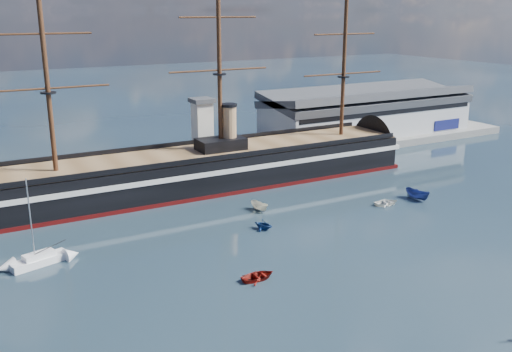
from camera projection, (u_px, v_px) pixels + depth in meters
ground at (261, 213)px, 106.56m from camera, size 600.00×600.00×0.00m
quay at (224, 163)px, 141.43m from camera, size 180.00×18.00×2.00m
warehouse at (367, 112)px, 164.97m from camera, size 63.00×21.00×11.60m
quay_tower at (203, 129)px, 132.92m from camera, size 5.00×5.00×15.00m
warship at (205, 169)px, 121.14m from camera, size 112.95×17.06×53.94m
sailboat at (39, 259)px, 84.66m from camera, size 8.79×4.64×13.50m
motorboat_b at (258, 279)px, 80.21m from camera, size 1.36×3.16×1.45m
motorboat_c at (260, 211)px, 107.68m from camera, size 5.55×2.70×2.13m
motorboat_d at (263, 229)px, 98.53m from camera, size 6.22×4.68×2.09m
motorboat_e at (386, 205)px, 110.88m from camera, size 1.65×3.20×1.43m
motorboat_f at (417, 200)px, 114.03m from camera, size 6.77×3.28×2.60m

